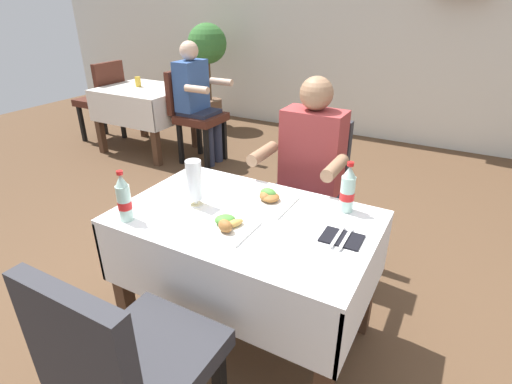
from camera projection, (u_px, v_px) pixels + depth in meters
name	position (u px, v px, depth m)	size (l,w,h in m)	color
ground_plane	(240.00, 318.00, 2.26)	(11.00, 11.00, 0.00)	brown
back_wall	(405.00, 11.00, 4.47)	(11.00, 0.12, 3.00)	silver
main_dining_table	(246.00, 246.00, 1.93)	(1.20, 0.76, 0.73)	white
chair_far_diner_seat	(307.00, 187.00, 2.53)	(0.44, 0.50, 0.97)	#2D2D33
chair_near_camera_side	(130.00, 362.00, 1.32)	(0.44, 0.50, 0.97)	#2D2D33
seated_diner_far	(308.00, 172.00, 2.36)	(0.50, 0.46, 1.26)	#282D42
plate_near_camera	(227.00, 225.00, 1.74)	(0.22, 0.22, 0.07)	white
plate_far_diner	(267.00, 198.00, 1.96)	(0.25, 0.25, 0.07)	white
beer_glass_left	(194.00, 182.00, 1.89)	(0.08, 0.08, 0.23)	white
cola_bottle_primary	(348.00, 190.00, 1.85)	(0.07, 0.07, 0.25)	silver
cola_bottle_secondary	(124.00, 199.00, 1.77)	(0.06, 0.06, 0.24)	silver
napkin_cutlery_set	(342.00, 238.00, 1.67)	(0.17, 0.19, 0.01)	black
background_dining_table	(146.00, 104.00, 4.52)	(0.95, 0.80, 0.73)	white
background_chair_left	(103.00, 97.00, 4.81)	(0.50, 0.44, 0.97)	#4C2319
background_chair_right	(194.00, 111.00, 4.22)	(0.50, 0.44, 0.97)	#4C2319
background_patron	(197.00, 97.00, 4.13)	(0.46, 0.50, 1.26)	#282D42
background_table_tumbler	(138.00, 82.00, 4.47)	(0.06, 0.06, 0.11)	gold
potted_plant_corner	(208.00, 60.00, 5.25)	(0.51, 0.51, 1.35)	brown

